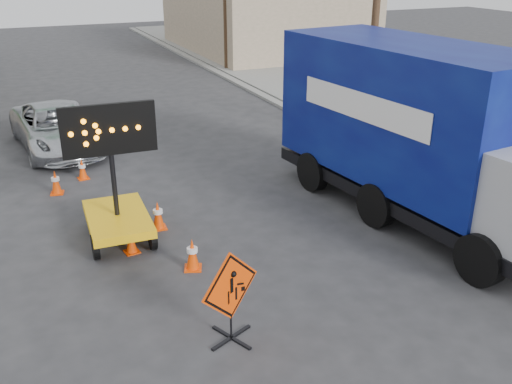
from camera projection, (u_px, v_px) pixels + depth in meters
ground at (303, 365)px, 9.38m from camera, size 100.00×100.00×0.00m
curb_right at (285, 107)px, 24.68m from camera, size 0.40×60.00×0.12m
sidewalk_right at (331, 101)px, 25.53m from camera, size 4.00×60.00×0.15m
building_right_far at (263, 15)px, 38.59m from camera, size 10.00×14.00×4.60m
utility_pole_near at (377, 3)px, 18.97m from camera, size 1.80×0.26×9.00m
construction_sign at (230, 294)px, 9.66m from camera, size 1.21×0.87×1.73m
arrow_board at (117, 210)px, 13.25m from camera, size 2.07×2.35×3.27m
pickup_truck at (58, 127)px, 19.37m from camera, size 3.07×5.67×1.51m
box_truck at (422, 143)px, 13.98m from camera, size 3.63×9.25×4.28m
cone_a at (192, 254)px, 12.09m from camera, size 0.47×0.47×0.72m
cone_b at (131, 240)px, 12.77m from camera, size 0.36×0.36×0.63m
cone_c at (158, 215)px, 13.87m from camera, size 0.39×0.39×0.72m
cone_d at (56, 182)px, 15.88m from camera, size 0.41×0.41×0.69m
cone_e at (82, 169)px, 16.93m from camera, size 0.35×0.35×0.63m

